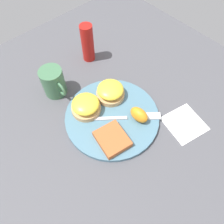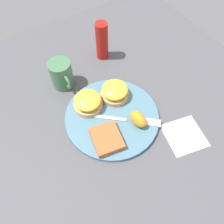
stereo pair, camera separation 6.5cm
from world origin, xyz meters
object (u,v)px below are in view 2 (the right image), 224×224
(cup, at_px, (62,75))
(condiment_bottle, at_px, (102,41))
(sandwich_benedict_right, at_px, (88,102))
(fork, at_px, (129,119))
(sandwich_benedict_left, at_px, (115,92))
(orange_wedge, at_px, (138,119))
(hashbrown_patty, at_px, (107,139))

(cup, xyz_separation_m, condiment_bottle, (-0.05, 0.18, 0.02))
(cup, bearing_deg, sandwich_benedict_right, 9.94)
(cup, bearing_deg, condiment_bottle, 105.61)
(sandwich_benedict_right, distance_m, cup, 0.14)
(fork, xyz_separation_m, cup, (-0.24, -0.10, 0.03))
(cup, height_order, condiment_bottle, condiment_bottle)
(sandwich_benedict_left, relative_size, condiment_bottle, 0.64)
(sandwich_benedict_left, xyz_separation_m, orange_wedge, (0.12, 0.01, -0.00))
(sandwich_benedict_left, bearing_deg, fork, -6.79)
(fork, bearing_deg, orange_wedge, 38.11)
(orange_wedge, bearing_deg, hashbrown_patty, -89.43)
(hashbrown_patty, bearing_deg, sandwich_benedict_left, 139.87)
(sandwich_benedict_right, height_order, condiment_bottle, condiment_bottle)
(fork, height_order, cup, cup)
(sandwich_benedict_left, relative_size, fork, 0.50)
(sandwich_benedict_left, relative_size, sandwich_benedict_right, 1.00)
(hashbrown_patty, height_order, cup, cup)
(fork, relative_size, cup, 1.75)
(sandwich_benedict_left, xyz_separation_m, sandwich_benedict_right, (-0.01, -0.09, 0.00))
(orange_wedge, height_order, cup, cup)
(orange_wedge, bearing_deg, cup, -155.36)
(fork, bearing_deg, condiment_bottle, 164.97)
(fork, height_order, condiment_bottle, condiment_bottle)
(orange_wedge, bearing_deg, sandwich_benedict_right, -143.09)
(sandwich_benedict_right, bearing_deg, sandwich_benedict_left, 84.26)
(sandwich_benedict_left, xyz_separation_m, fork, (0.10, -0.01, -0.02))
(sandwich_benedict_right, height_order, cup, cup)
(hashbrown_patty, xyz_separation_m, condiment_bottle, (-0.32, 0.17, 0.05))
(orange_wedge, height_order, fork, orange_wedge)
(sandwich_benedict_left, height_order, sandwich_benedict_right, same)
(sandwich_benedict_left, height_order, fork, sandwich_benedict_left)
(sandwich_benedict_right, bearing_deg, condiment_bottle, 139.34)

